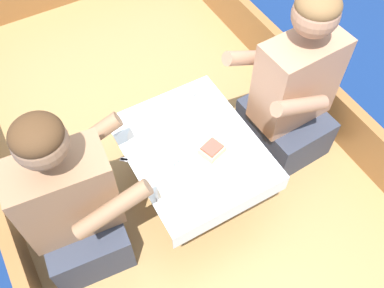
{
  "coord_description": "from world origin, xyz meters",
  "views": [
    {
      "loc": [
        -0.57,
        -1.12,
        2.33
      ],
      "look_at": [
        0.0,
        -0.12,
        0.7
      ],
      "focal_mm": 40.0,
      "sensor_mm": 36.0,
      "label": 1
    }
  ],
  "objects_px": {
    "sandwich": "(212,150)",
    "person_starboard": "(292,94)",
    "person_port": "(73,205)",
    "coffee_cup_starboard": "(167,165)",
    "coffee_cup_center": "(258,166)",
    "coffee_cup_port": "(189,95)"
  },
  "relations": [
    {
      "from": "coffee_cup_port",
      "to": "coffee_cup_center",
      "type": "height_order",
      "value": "coffee_cup_center"
    },
    {
      "from": "person_starboard",
      "to": "sandwich",
      "type": "height_order",
      "value": "person_starboard"
    },
    {
      "from": "sandwich",
      "to": "coffee_cup_starboard",
      "type": "relative_size",
      "value": 1.29
    },
    {
      "from": "person_port",
      "to": "coffee_cup_port",
      "type": "xyz_separation_m",
      "value": [
        0.73,
        0.28,
        0.04
      ]
    },
    {
      "from": "person_starboard",
      "to": "coffee_cup_center",
      "type": "height_order",
      "value": "person_starboard"
    },
    {
      "from": "sandwich",
      "to": "person_starboard",
      "type": "bearing_deg",
      "value": 10.39
    },
    {
      "from": "coffee_cup_starboard",
      "to": "coffee_cup_center",
      "type": "distance_m",
      "value": 0.41
    },
    {
      "from": "person_port",
      "to": "person_starboard",
      "type": "xyz_separation_m",
      "value": [
        1.2,
        0.03,
        0.03
      ]
    },
    {
      "from": "sandwich",
      "to": "person_port",
      "type": "bearing_deg",
      "value": 173.73
    },
    {
      "from": "coffee_cup_port",
      "to": "coffee_cup_center",
      "type": "relative_size",
      "value": 1.0
    },
    {
      "from": "person_starboard",
      "to": "coffee_cup_starboard",
      "type": "height_order",
      "value": "person_starboard"
    },
    {
      "from": "person_port",
      "to": "person_starboard",
      "type": "height_order",
      "value": "person_starboard"
    },
    {
      "from": "person_starboard",
      "to": "person_port",
      "type": "bearing_deg",
      "value": -1.42
    },
    {
      "from": "person_starboard",
      "to": "coffee_cup_port",
      "type": "xyz_separation_m",
      "value": [
        -0.47,
        0.25,
        0.01
      ]
    },
    {
      "from": "person_port",
      "to": "person_starboard",
      "type": "distance_m",
      "value": 1.2
    },
    {
      "from": "coffee_cup_center",
      "to": "coffee_cup_starboard",
      "type": "bearing_deg",
      "value": 149.09
    },
    {
      "from": "person_port",
      "to": "coffee_cup_starboard",
      "type": "distance_m",
      "value": 0.44
    },
    {
      "from": "coffee_cup_starboard",
      "to": "person_starboard",
      "type": "bearing_deg",
      "value": 5.08
    },
    {
      "from": "person_port",
      "to": "coffee_cup_starboard",
      "type": "relative_size",
      "value": 9.97
    },
    {
      "from": "coffee_cup_port",
      "to": "coffee_cup_center",
      "type": "xyz_separation_m",
      "value": [
        0.06,
        -0.53,
        0.0
      ]
    },
    {
      "from": "sandwich",
      "to": "coffee_cup_starboard",
      "type": "bearing_deg",
      "value": 171.75
    },
    {
      "from": "coffee_cup_port",
      "to": "person_starboard",
      "type": "bearing_deg",
      "value": -28.24
    }
  ]
}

